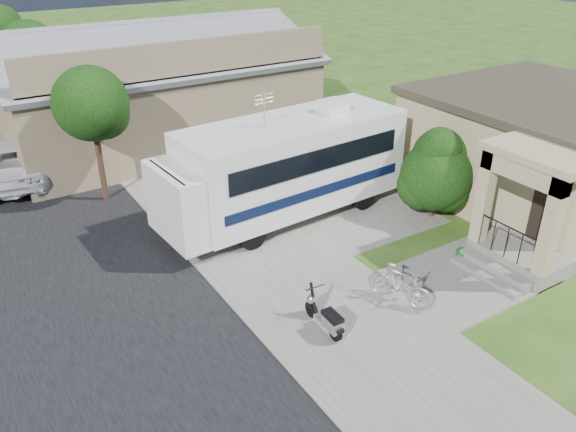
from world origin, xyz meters
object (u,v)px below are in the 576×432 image
pickup_truck (12,159)px  garden_hose (464,255)px  motorhome (285,165)px  bicycle (399,287)px  shrub (436,172)px  scooter (326,317)px

pickup_truck → garden_hose: size_ratio=12.43×
motorhome → bicycle: size_ratio=4.72×
shrub → bicycle: size_ratio=1.73×
pickup_truck → shrub: bearing=146.7°
scooter → bicycle: size_ratio=0.83×
scooter → bicycle: 2.16m
garden_hose → scooter: bearing=-174.0°
motorhome → scooter: motorhome is taller
bicycle → garden_hose: bicycle is taller
scooter → bicycle: (2.16, -0.09, 0.09)m
scooter → garden_hose: scooter is taller
shrub → scooter: 7.08m
shrub → pickup_truck: (-10.89, 10.49, -0.77)m
scooter → motorhome: bearing=69.0°
pickup_truck → garden_hose: pickup_truck is taller
bicycle → garden_hose: 3.16m
shrub → garden_hose: size_ratio=6.77×
bicycle → garden_hose: bearing=-9.0°
shrub → scooter: shrub is taller
pickup_truck → scooter: bearing=119.4°
bicycle → pickup_truck: pickup_truck is taller
pickup_truck → garden_hose: (9.78, -12.89, -0.67)m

